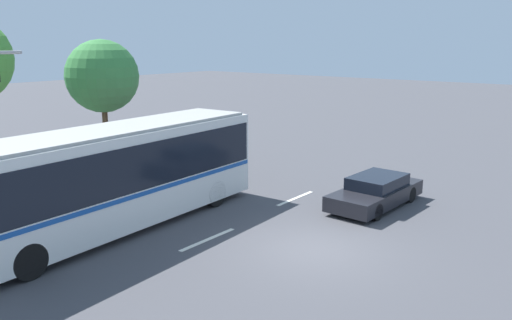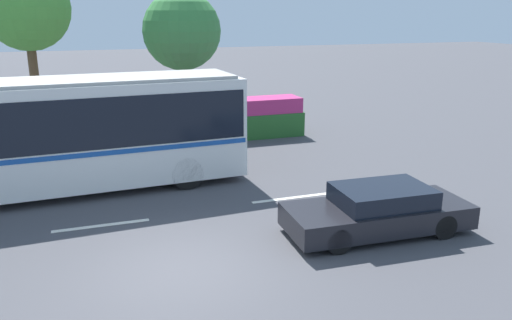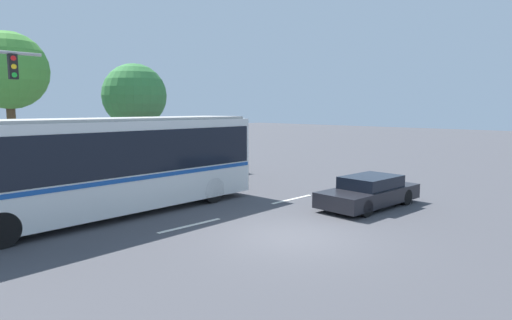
{
  "view_description": "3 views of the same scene",
  "coord_description": "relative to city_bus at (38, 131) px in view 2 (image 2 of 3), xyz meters",
  "views": [
    {
      "loc": [
        -12.56,
        -7.65,
        6.08
      ],
      "look_at": [
        2.18,
        3.9,
        1.8
      ],
      "focal_mm": 36.37,
      "sensor_mm": 36.0,
      "label": 1
    },
    {
      "loc": [
        -1.66,
        -9.72,
        5.23
      ],
      "look_at": [
        2.78,
        3.08,
        1.33
      ],
      "focal_mm": 36.0,
      "sensor_mm": 36.0,
      "label": 2
    },
    {
      "loc": [
        -9.37,
        -7.93,
        3.73
      ],
      "look_at": [
        2.33,
        3.79,
        1.73
      ],
      "focal_mm": 30.14,
      "sensor_mm": 36.0,
      "label": 3
    }
  ],
  "objects": [
    {
      "name": "lane_stripe_mid",
      "position": [
        1.46,
        -3.03,
        -1.92
      ],
      "size": [
        2.4,
        0.16,
        0.01
      ],
      "primitive_type": "cube",
      "color": "silver",
      "rests_on": "ground"
    },
    {
      "name": "lane_stripe_near",
      "position": [
        6.82,
        -2.74,
        -1.92
      ],
      "size": [
        2.4,
        0.16,
        0.01
      ],
      "primitive_type": "cube",
      "color": "silver",
      "rests_on": "ground"
    },
    {
      "name": "street_tree_left",
      "position": [
        -0.49,
        7.89,
        3.45
      ],
      "size": [
        3.49,
        3.49,
        7.17
      ],
      "color": "brown",
      "rests_on": "ground"
    },
    {
      "name": "ground_plane",
      "position": [
        2.88,
        -6.04,
        -1.93
      ],
      "size": [
        140.0,
        140.0,
        0.0
      ],
      "primitive_type": "plane",
      "color": "#444449"
    },
    {
      "name": "sedan_foreground",
      "position": [
        7.89,
        -5.67,
        -1.36
      ],
      "size": [
        4.61,
        1.97,
        1.17
      ],
      "rotation": [
        0.0,
        0.0,
        3.1
      ],
      "color": "black",
      "rests_on": "ground"
    },
    {
      "name": "flowering_hedge",
      "position": [
        6.46,
        5.03,
        -1.1
      ],
      "size": [
        7.97,
        1.4,
        1.68
      ],
      "color": "#286028",
      "rests_on": "ground"
    },
    {
      "name": "street_tree_centre",
      "position": [
        5.92,
        8.16,
        2.49
      ],
      "size": [
        3.58,
        3.58,
        6.22
      ],
      "color": "brown",
      "rests_on": "ground"
    },
    {
      "name": "city_bus",
      "position": [
        0.0,
        0.0,
        0.0
      ],
      "size": [
        12.2,
        3.1,
        3.4
      ],
      "rotation": [
        0.0,
        0.0,
        0.05
      ],
      "color": "silver",
      "rests_on": "ground"
    }
  ]
}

